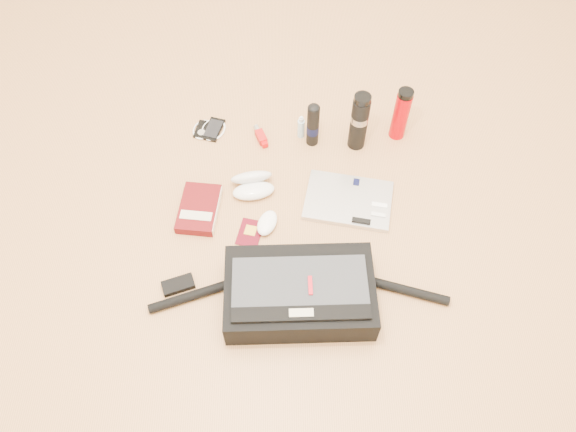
% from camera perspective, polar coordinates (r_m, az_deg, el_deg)
% --- Properties ---
extents(ground, '(4.00, 4.00, 0.00)m').
position_cam_1_polar(ground, '(1.97, 0.63, -1.89)').
color(ground, '#B57F4B').
rests_on(ground, ground).
extents(messenger_bag, '(0.98, 0.30, 0.13)m').
position_cam_1_polar(messenger_bag, '(1.79, 1.10, -7.81)').
color(messenger_bag, black).
rests_on(messenger_bag, ground).
extents(laptop, '(0.34, 0.27, 0.03)m').
position_cam_1_polar(laptop, '(2.04, 6.18, 1.56)').
color(laptop, silver).
rests_on(laptop, ground).
extents(book, '(0.16, 0.22, 0.04)m').
position_cam_1_polar(book, '(2.03, -9.00, 0.72)').
color(book, '#4C090B').
rests_on(book, ground).
extents(passport, '(0.10, 0.13, 0.01)m').
position_cam_1_polar(passport, '(1.97, -3.88, -1.70)').
color(passport, '#4C0410').
rests_on(passport, ground).
extents(mouse, '(0.10, 0.12, 0.04)m').
position_cam_1_polar(mouse, '(1.97, -2.13, -0.71)').
color(mouse, white).
rests_on(mouse, ground).
extents(sunglasses_case, '(0.17, 0.15, 0.09)m').
position_cam_1_polar(sunglasses_case, '(2.05, -3.63, 3.24)').
color(sunglasses_case, white).
rests_on(sunglasses_case, ground).
extents(ipod, '(0.10, 0.10, 0.01)m').
position_cam_1_polar(ipod, '(2.28, -8.63, 8.66)').
color(ipod, black).
rests_on(ipod, ground).
extents(phone, '(0.12, 0.13, 0.01)m').
position_cam_1_polar(phone, '(2.27, -7.58, 8.72)').
color(phone, black).
rests_on(phone, ground).
extents(inhaler, '(0.06, 0.11, 0.03)m').
position_cam_1_polar(inhaler, '(2.22, -2.79, 8.10)').
color(inhaler, '#AA1413').
rests_on(inhaler, ground).
extents(spray_bottle, '(0.04, 0.04, 0.11)m').
position_cam_1_polar(spray_bottle, '(2.20, 1.34, 8.96)').
color(spray_bottle, '#A2C8DB').
rests_on(spray_bottle, ground).
extents(aerosol_can, '(0.05, 0.05, 0.20)m').
position_cam_1_polar(aerosol_can, '(2.14, 2.55, 9.26)').
color(aerosol_can, black).
rests_on(aerosol_can, ground).
extents(thermos_black, '(0.08, 0.08, 0.26)m').
position_cam_1_polar(thermos_black, '(2.13, 7.24, 9.52)').
color(thermos_black, black).
rests_on(thermos_black, ground).
extents(thermos_red, '(0.08, 0.08, 0.23)m').
position_cam_1_polar(thermos_red, '(2.20, 11.41, 10.11)').
color(thermos_red, '#B40007').
rests_on(thermos_red, ground).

